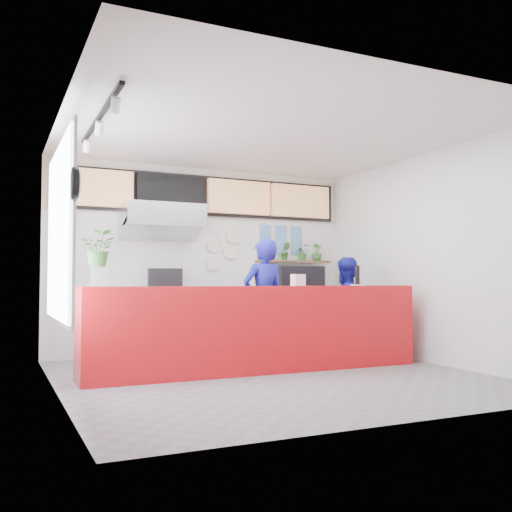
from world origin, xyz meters
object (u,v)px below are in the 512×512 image
object	(u,v)px
staff_center	(264,301)
staff_right	(346,308)
espresso_machine	(297,282)
service_counter	(259,329)
panini_oven	(165,283)
pepper_mill	(357,275)

from	to	relation	value
staff_center	staff_right	bearing A→B (deg)	173.54
staff_center	espresso_machine	bearing A→B (deg)	-139.85
service_counter	espresso_machine	world-z (taller)	espresso_machine
service_counter	espresso_machine	xyz separation A→B (m)	(1.55, 1.80, 0.60)
panini_oven	service_counter	bearing A→B (deg)	-55.09
staff_right	staff_center	bearing A→B (deg)	-12.20
panini_oven	pepper_mill	distance (m)	2.90
service_counter	pepper_mill	distance (m)	1.65
service_counter	staff_right	bearing A→B (deg)	17.35
espresso_machine	staff_center	xyz separation A→B (m)	(-1.22, -1.26, -0.28)
panini_oven	staff_right	distance (m)	2.76
service_counter	staff_center	xyz separation A→B (m)	(0.33, 0.54, 0.33)
service_counter	pepper_mill	size ratio (longest dim) A/B	17.04
pepper_mill	staff_right	bearing A→B (deg)	71.86
panini_oven	staff_center	bearing A→B (deg)	-36.99
pepper_mill	panini_oven	bearing A→B (deg)	140.28
panini_oven	espresso_machine	bearing A→B (deg)	12.56
service_counter	staff_center	bearing A→B (deg)	58.72
staff_center	service_counter	bearing A→B (deg)	53.07
staff_right	pepper_mill	world-z (taller)	staff_right
espresso_machine	staff_center	size ratio (longest dim) A/B	0.45
panini_oven	staff_center	size ratio (longest dim) A/B	0.29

